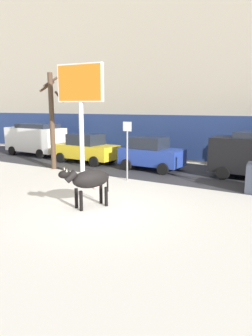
# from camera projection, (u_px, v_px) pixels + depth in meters

# --- Properties ---
(ground_plane) EXTENTS (120.00, 120.00, 0.00)m
(ground_plane) POSITION_uv_depth(u_px,v_px,m) (97.00, 211.00, 10.65)
(ground_plane) COLOR silver
(road_strip) EXTENTS (60.00, 5.60, 0.01)m
(road_strip) POSITION_uv_depth(u_px,v_px,m) (180.00, 172.00, 17.04)
(road_strip) COLOR #333338
(road_strip) RESTS_ON ground
(building_facade) EXTENTS (44.00, 6.10, 13.00)m
(building_facade) POSITION_uv_depth(u_px,v_px,m) (217.00, 62.00, 20.95)
(building_facade) COLOR #BCB29E
(building_facade) RESTS_ON ground
(cow_black) EXTENTS (1.21, 1.88, 1.54)m
(cow_black) POSITION_uv_depth(u_px,v_px,m) (89.00, 180.00, 10.90)
(cow_black) COLOR black
(cow_black) RESTS_ON ground
(billboard) EXTENTS (2.53, 0.48, 5.56)m
(billboard) POSITION_uv_depth(u_px,v_px,m) (80.00, 90.00, 15.21)
(billboard) COLOR silver
(billboard) RESTS_ON ground
(car_white_van) EXTENTS (4.66, 2.23, 2.32)m
(car_white_van) POSITION_uv_depth(u_px,v_px,m) (36.00, 138.00, 22.96)
(car_white_van) COLOR white
(car_white_van) RESTS_ON ground
(car_yellow_sedan) EXTENTS (4.25, 2.08, 1.84)m
(car_yellow_sedan) POSITION_uv_depth(u_px,v_px,m) (86.00, 149.00, 19.85)
(car_yellow_sedan) COLOR gold
(car_yellow_sedan) RESTS_ON ground
(car_blue_hatchback) EXTENTS (3.55, 2.01, 1.86)m
(car_blue_hatchback) POSITION_uv_depth(u_px,v_px,m) (151.00, 154.00, 17.52)
(car_blue_hatchback) COLOR #233D9E
(car_blue_hatchback) RESTS_ON ground
(pedestrian_near_billboard) EXTENTS (0.36, 0.24, 1.73)m
(pedestrian_near_billboard) POSITION_uv_depth(u_px,v_px,m) (223.00, 152.00, 18.33)
(pedestrian_near_billboard) COLOR #282833
(pedestrian_near_billboard) RESTS_ON ground
(bare_tree_right_lot) EXTENTS (1.34, 1.04, 5.36)m
(bare_tree_right_lot) POSITION_uv_depth(u_px,v_px,m) (52.00, 119.00, 17.50)
(bare_tree_right_lot) COLOR #4C3828
(bare_tree_right_lot) RESTS_ON ground
(street_sign) EXTENTS (0.44, 0.08, 2.82)m
(street_sign) POSITION_uv_depth(u_px,v_px,m) (127.00, 146.00, 14.88)
(street_sign) COLOR gray
(street_sign) RESTS_ON ground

